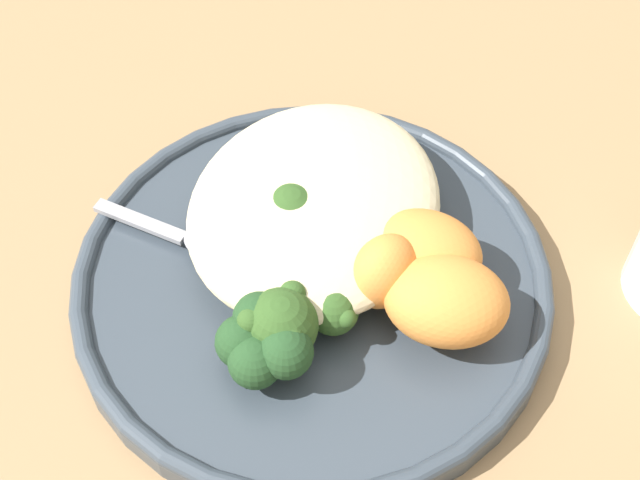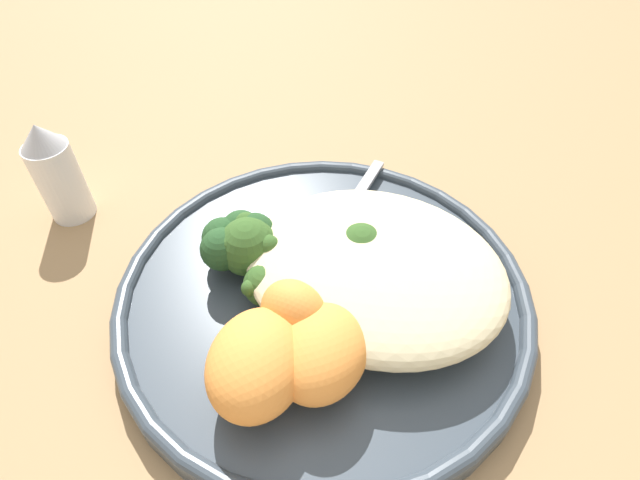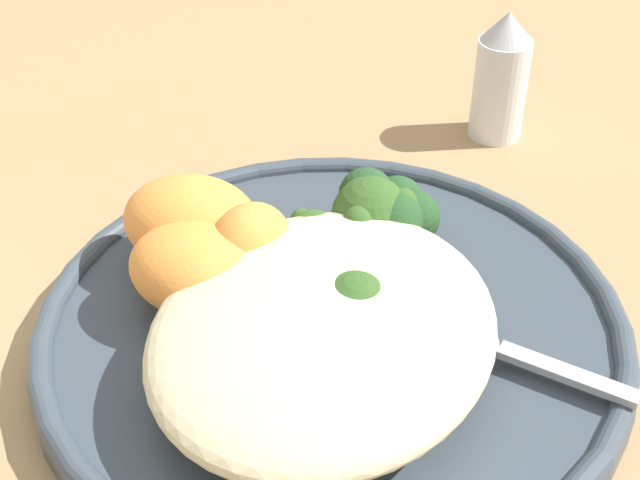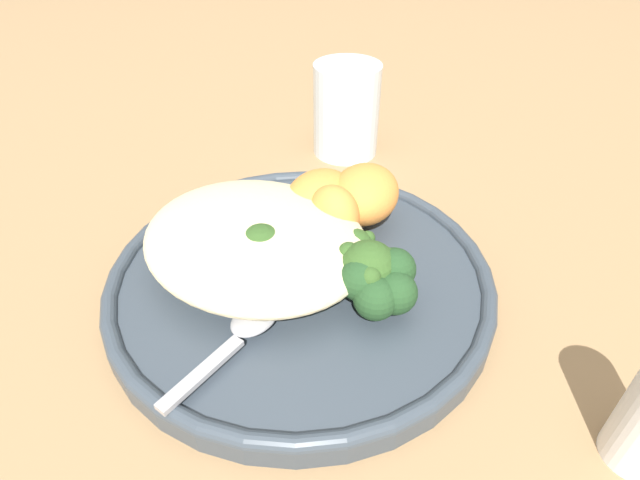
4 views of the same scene
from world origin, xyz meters
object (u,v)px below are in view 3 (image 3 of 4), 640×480
Objects in this scene: broccoli_stalk_4 at (303,249)px; plate at (332,327)px; broccoli_stalk_2 at (335,291)px; kale_tuft at (388,212)px; sweet_potato_chunk_0 at (196,216)px; spoon at (483,341)px; sweet_potato_chunk_1 at (250,247)px; sweet_potato_chunk_2 at (195,269)px; broccoli_stalk_0 at (309,360)px; quinoa_mound at (324,329)px; broccoli_stalk_3 at (349,231)px; broccoli_stalk_1 at (343,313)px; salt_shaker at (501,77)px.

plate is at bearing -118.19° from broccoli_stalk_4.
kale_tuft reaches higher than broccoli_stalk_2.
spoon is (-0.00, -0.16, -0.02)m from sweet_potato_chunk_0.
sweet_potato_chunk_1 is 0.08m from kale_tuft.
sweet_potato_chunk_1 is 0.03m from sweet_potato_chunk_2.
broccoli_stalk_0 is at bearing -102.34° from broccoli_stalk_2.
quinoa_mound is 2.63× the size of sweet_potato_chunk_2.
sweet_potato_chunk_2 reaches higher than broccoli_stalk_2.
quinoa_mound is 0.08m from spoon.
sweet_potato_chunk_1 reaches higher than broccoli_stalk_3.
broccoli_stalk_2 is 1.44× the size of sweet_potato_chunk_2.
broccoli_stalk_4 is 1.14× the size of sweet_potato_chunk_2.
broccoli_stalk_2 is 0.07m from kale_tuft.
kale_tuft is (0.09, 0.01, -0.00)m from broccoli_stalk_1.
broccoli_stalk_3 reaches higher than broccoli_stalk_0.
sweet_potato_chunk_2 is (-0.02, 0.02, -0.00)m from sweet_potato_chunk_1.
spoon is at bearing -128.44° from kale_tuft.
sweet_potato_chunk_0 is 0.04m from sweet_potato_chunk_2.
sweet_potato_chunk_0 is (-0.03, 0.07, 0.00)m from broccoli_stalk_3.
sweet_potato_chunk_2 is (-0.02, 0.07, 0.01)m from broccoli_stalk_2.
broccoli_stalk_0 is at bearing 179.05° from quinoa_mound.
sweet_potato_chunk_2 is (-0.05, 0.03, 0.01)m from broccoli_stalk_4.
quinoa_mound is 0.11m from sweet_potato_chunk_0.
sweet_potato_chunk_1 reaches higher than broccoli_stalk_2.
broccoli_stalk_1 is at bearing -107.32° from sweet_potato_chunk_0.
quinoa_mound reaches higher than broccoli_stalk_0.
sweet_potato_chunk_0 reaches higher than broccoli_stalk_1.
kale_tuft is at bearing -57.31° from sweet_potato_chunk_0.
sweet_potato_chunk_1 reaches higher than broccoli_stalk_4.
kale_tuft is (0.11, 0.01, 0.00)m from broccoli_stalk_0.
plate is 0.05m from broccoli_stalk_3.
broccoli_stalk_0 is at bearing -142.92° from broccoli_stalk_3.
broccoli_stalk_2 is (0.03, 0.01, -0.01)m from quinoa_mound.
broccoli_stalk_1 is 1.09× the size of broccoli_stalk_4.
quinoa_mound is 2.30× the size of broccoli_stalk_4.
plate is 3.01× the size of broccoli_stalk_2.
broccoli_stalk_4 is (0.02, 0.03, 0.02)m from plate.
salt_shaker is at bearing -2.30° from plate.
broccoli_stalk_3 is (0.07, 0.02, -0.00)m from quinoa_mound.
broccoli_stalk_4 is at bearing 146.82° from kale_tuft.
broccoli_stalk_1 reaches higher than kale_tuft.
broccoli_stalk_4 is 0.76× the size of spoon.
sweet_potato_chunk_2 is at bearing 164.18° from broccoli_stalk_3.
broccoli_stalk_3 and sweet_potato_chunk_2 have the same top height.
plate is 2.55× the size of broccoli_stalk_3.
sweet_potato_chunk_2 reaches higher than broccoli_stalk_0.
kale_tuft is (0.03, -0.01, -0.00)m from broccoli_stalk_3.
sweet_potato_chunk_0 is at bearing 164.13° from broccoli_stalk_1.
broccoli_stalk_4 reaches higher than spoon.
spoon is (0.04, -0.06, -0.02)m from quinoa_mound.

